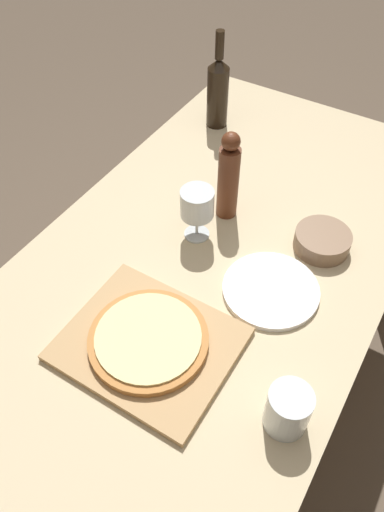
{
  "coord_description": "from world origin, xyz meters",
  "views": [
    {
      "loc": [
        0.41,
        -0.77,
        1.72
      ],
      "look_at": [
        -0.02,
        -0.06,
        0.8
      ],
      "focal_mm": 35.0,
      "sensor_mm": 36.0,
      "label": 1
    }
  ],
  "objects_px": {
    "wine_bottle": "(218,91)",
    "pepper_mill": "(228,177)",
    "small_bowl": "(322,241)",
    "pizza": "(148,339)",
    "wine_glass": "(197,205)"
  },
  "relations": [
    {
      "from": "wine_bottle",
      "to": "wine_glass",
      "type": "relative_size",
      "value": 2.1
    },
    {
      "from": "wine_glass",
      "to": "small_bowl",
      "type": "bearing_deg",
      "value": 23.3
    },
    {
      "from": "wine_glass",
      "to": "pizza",
      "type": "bearing_deg",
      "value": -75.99
    },
    {
      "from": "pizza",
      "to": "pepper_mill",
      "type": "xyz_separation_m",
      "value": [
        -0.06,
        0.48,
        0.1
      ]
    },
    {
      "from": "wine_glass",
      "to": "small_bowl",
      "type": "distance_m",
      "value": 0.35
    },
    {
      "from": "pepper_mill",
      "to": "small_bowl",
      "type": "xyz_separation_m",
      "value": [
        0.28,
        0.01,
        -0.1
      ]
    },
    {
      "from": "wine_bottle",
      "to": "pepper_mill",
      "type": "relative_size",
      "value": 1.2
    },
    {
      "from": "pepper_mill",
      "to": "small_bowl",
      "type": "distance_m",
      "value": 0.3
    },
    {
      "from": "wine_glass",
      "to": "small_bowl",
      "type": "height_order",
      "value": "wine_glass"
    },
    {
      "from": "wine_bottle",
      "to": "pepper_mill",
      "type": "distance_m",
      "value": 0.45
    },
    {
      "from": "pizza",
      "to": "wine_bottle",
      "type": "xyz_separation_m",
      "value": [
        -0.31,
        0.85,
        0.1
      ]
    },
    {
      "from": "wine_bottle",
      "to": "wine_glass",
      "type": "height_order",
      "value": "wine_bottle"
    },
    {
      "from": "small_bowl",
      "to": "pizza",
      "type": "bearing_deg",
      "value": -113.92
    },
    {
      "from": "wine_bottle",
      "to": "wine_glass",
      "type": "distance_m",
      "value": 0.54
    },
    {
      "from": "pizza",
      "to": "wine_glass",
      "type": "xyz_separation_m",
      "value": [
        -0.09,
        0.36,
        0.08
      ]
    }
  ]
}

